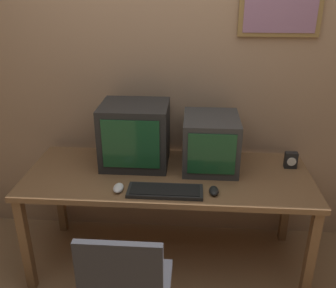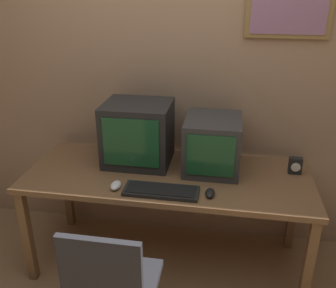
{
  "view_description": "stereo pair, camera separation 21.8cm",
  "coord_description": "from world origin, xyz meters",
  "px_view_note": "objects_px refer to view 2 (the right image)",
  "views": [
    {
      "loc": [
        0.16,
        -1.52,
        1.93
      ],
      "look_at": [
        0.0,
        0.69,
        0.96
      ],
      "focal_mm": 40.0,
      "sensor_mm": 36.0,
      "label": 1
    },
    {
      "loc": [
        0.37,
        -1.49,
        1.93
      ],
      "look_at": [
        0.0,
        0.69,
        0.96
      ],
      "focal_mm": 40.0,
      "sensor_mm": 36.0,
      "label": 2
    }
  ],
  "objects_px": {
    "monitor_left": "(138,133)",
    "monitor_right": "(212,144)",
    "desk_clock": "(295,166)",
    "mouse_near_keyboard": "(210,193)",
    "mouse_far_corner": "(116,185)",
    "keyboard_main": "(161,191)"
  },
  "relations": [
    {
      "from": "monitor_left",
      "to": "monitor_right",
      "type": "distance_m",
      "value": 0.52
    },
    {
      "from": "monitor_right",
      "to": "desk_clock",
      "type": "height_order",
      "value": "monitor_right"
    },
    {
      "from": "mouse_near_keyboard",
      "to": "mouse_far_corner",
      "type": "relative_size",
      "value": 0.97
    },
    {
      "from": "monitor_left",
      "to": "desk_clock",
      "type": "relative_size",
      "value": 4.01
    },
    {
      "from": "monitor_left",
      "to": "keyboard_main",
      "type": "relative_size",
      "value": 0.99
    },
    {
      "from": "keyboard_main",
      "to": "desk_clock",
      "type": "xyz_separation_m",
      "value": [
        0.84,
        0.4,
        0.04
      ]
    },
    {
      "from": "desk_clock",
      "to": "monitor_left",
      "type": "bearing_deg",
      "value": -179.99
    },
    {
      "from": "monitor_right",
      "to": "keyboard_main",
      "type": "height_order",
      "value": "monitor_right"
    },
    {
      "from": "monitor_left",
      "to": "keyboard_main",
      "type": "height_order",
      "value": "monitor_left"
    },
    {
      "from": "monitor_left",
      "to": "keyboard_main",
      "type": "xyz_separation_m",
      "value": [
        0.24,
        -0.4,
        -0.2
      ]
    },
    {
      "from": "monitor_left",
      "to": "mouse_far_corner",
      "type": "relative_size",
      "value": 4.22
    },
    {
      "from": "monitor_right",
      "to": "keyboard_main",
      "type": "distance_m",
      "value": 0.5
    },
    {
      "from": "monitor_left",
      "to": "mouse_far_corner",
      "type": "xyz_separation_m",
      "value": [
        -0.05,
        -0.39,
        -0.2
      ]
    },
    {
      "from": "mouse_far_corner",
      "to": "mouse_near_keyboard",
      "type": "bearing_deg",
      "value": 1.01
    },
    {
      "from": "monitor_left",
      "to": "desk_clock",
      "type": "height_order",
      "value": "monitor_left"
    },
    {
      "from": "mouse_far_corner",
      "to": "monitor_left",
      "type": "bearing_deg",
      "value": 82.52
    },
    {
      "from": "keyboard_main",
      "to": "mouse_far_corner",
      "type": "bearing_deg",
      "value": 179.24
    },
    {
      "from": "keyboard_main",
      "to": "mouse_far_corner",
      "type": "relative_size",
      "value": 4.27
    },
    {
      "from": "keyboard_main",
      "to": "mouse_near_keyboard",
      "type": "height_order",
      "value": "mouse_near_keyboard"
    },
    {
      "from": "monitor_left",
      "to": "keyboard_main",
      "type": "bearing_deg",
      "value": -59.04
    },
    {
      "from": "mouse_far_corner",
      "to": "desk_clock",
      "type": "xyz_separation_m",
      "value": [
        1.12,
        0.39,
        0.04
      ]
    },
    {
      "from": "keyboard_main",
      "to": "mouse_far_corner",
      "type": "height_order",
      "value": "mouse_far_corner"
    }
  ]
}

